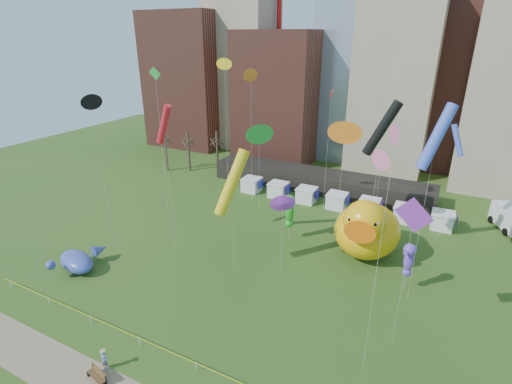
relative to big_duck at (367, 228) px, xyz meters
The scene contains 30 objects.
ground 25.34m from the big_duck, 108.60° to the right, with size 160.00×160.00×0.00m, color #224C17.
skyline 41.69m from the big_duck, 98.75° to the left, with size 101.00×23.00×68.00m.
pavilion 21.95m from the big_duck, 123.31° to the left, with size 38.00×6.00×3.20m, color black.
vendor_tents 14.35m from the big_duck, 119.65° to the left, with size 33.24×2.80×2.40m.
bare_trees 41.69m from the big_duck, 156.25° to the left, with size 8.44×6.44×8.50m.
caution_tape 25.25m from the big_duck, 108.60° to the right, with size 50.00×0.06×0.90m.
big_duck is the anchor object (origin of this frame).
small_duck 2.49m from the big_duck, behind, with size 3.56×4.03×2.82m.
seahorse_green 9.81m from the big_duck, behind, with size 1.68×2.03×6.39m.
seahorse_purple 7.38m from the big_duck, 43.28° to the right, with size 1.64×1.85×5.67m.
whale_inflatable 33.87m from the big_duck, 147.96° to the right, with size 5.96×6.94×2.39m.
park_bench 31.63m from the big_duck, 117.03° to the right, with size 2.08×1.05×1.02m.
box_truck 22.93m from the big_duck, 43.78° to the left, with size 5.43×7.75×3.11m.
woman 30.82m from the big_duck, 118.59° to the right, with size 0.65×0.43×1.78m, color silver.
kite_0 26.34m from the big_duck, 155.70° to the right, with size 2.84×1.39×18.33m.
kite_1 8.77m from the big_duck, 90.73° to the left, with size 1.99×1.90×12.13m.
kite_2 34.18m from the big_duck, 154.80° to the right, with size 0.56×1.67×19.29m.
kite_3 17.06m from the big_duck, behind, with size 1.82×2.01×15.28m.
kite_4 17.41m from the big_duck, 142.51° to the right, with size 3.44×4.15×14.29m.
kite_5 15.84m from the big_duck, 47.25° to the right, with size 2.92×3.28×19.91m.
kite_6 27.17m from the big_duck, 156.38° to the left, with size 0.82×1.86×20.66m.
kite_7 11.66m from the big_duck, 136.61° to the right, with size 1.67×1.23×9.25m.
kite_8 16.44m from the big_duck, 150.71° to the left, with size 0.85×2.10×18.96m.
kite_9 23.84m from the big_duck, 77.43° to the right, with size 0.69×1.25×20.11m.
kite_10 12.40m from the big_duck, 65.69° to the right, with size 3.67×1.51×19.13m.
kite_11 29.90m from the big_duck, 165.07° to the right, with size 1.46×0.36×21.75m.
kite_12 25.71m from the big_duck, behind, with size 1.38×0.32×22.60m.
kite_13 14.80m from the big_duck, 45.40° to the left, with size 2.20×1.83×15.48m.
kite_14 11.98m from the big_duck, 138.51° to the left, with size 2.84×0.62×15.41m.
kite_15 16.71m from the big_duck, 67.34° to the right, with size 2.89×0.34×13.89m.
Camera 1 is at (14.90, -18.44, 25.20)m, focal length 27.00 mm.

